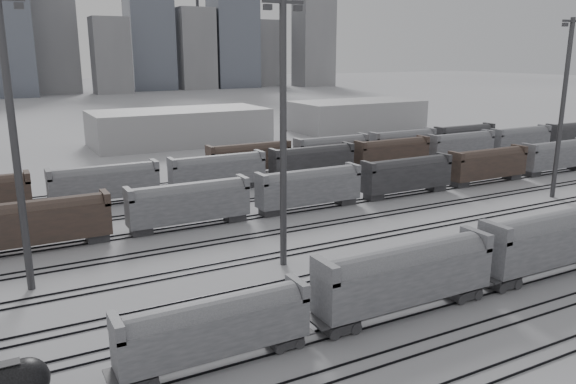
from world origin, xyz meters
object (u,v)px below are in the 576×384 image
hopper_car_b (405,273)px  hopper_car_c (553,237)px  hopper_car_a (215,325)px  light_mast_c (283,130)px

hopper_car_b → hopper_car_c: hopper_car_c is taller
hopper_car_a → light_mast_c: (12.94, 14.47, 10.78)m
hopper_car_c → light_mast_c: 27.90m
hopper_car_b → light_mast_c: 18.05m
hopper_car_b → hopper_car_c: size_ratio=0.96×
hopper_car_a → hopper_car_b: (16.51, 0.00, 0.59)m
hopper_car_c → hopper_car_b: bearing=180.0°
hopper_car_a → hopper_car_c: hopper_car_c is taller
hopper_car_a → hopper_car_c: (34.58, 0.00, 0.74)m
hopper_car_b → light_mast_c: (-3.57, 14.47, 10.19)m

